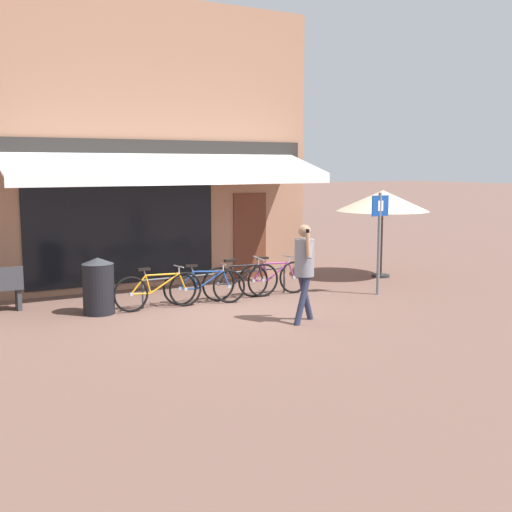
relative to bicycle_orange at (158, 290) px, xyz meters
The scene contains 11 objects.
ground_plane 1.27m from the bicycle_orange, 32.78° to the right, with size 160.00×160.00×0.00m, color brown.
shop_front 4.79m from the bicycle_orange, 76.41° to the left, with size 7.86×4.70×6.48m.
bike_rack_rail 1.40m from the bicycle_orange, ahead, with size 3.35×0.04×0.57m.
bicycle_orange is the anchor object (origin of this frame).
bicycle_blue 0.98m from the bicycle_orange, ahead, with size 1.64×0.61×0.83m.
bicycle_black 1.84m from the bicycle_orange, ahead, with size 1.75×0.52×0.86m.
bicycle_purple 2.66m from the bicycle_orange, ahead, with size 1.69×0.52×0.85m.
pedestrian_adult 3.03m from the bicycle_orange, 50.25° to the right, with size 0.58×0.62×1.76m.
litter_bin 1.15m from the bicycle_orange, behind, with size 0.60×0.60×1.07m.
parking_sign 4.86m from the bicycle_orange, 11.88° to the right, with size 0.44×0.07×2.20m.
cafe_parasol 6.41m from the bicycle_orange, ahead, with size 2.28×2.28×2.17m.
Camera 1 is at (-5.37, -10.91, 2.76)m, focal length 45.00 mm.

